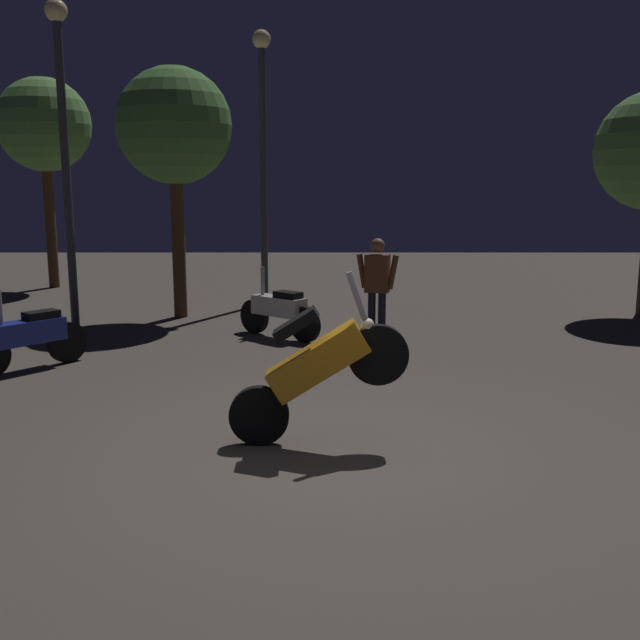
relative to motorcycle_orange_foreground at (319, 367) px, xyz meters
The scene contains 9 objects.
ground_plane 0.81m from the motorcycle_orange_foreground, 38.17° to the right, with size 40.00×40.00×0.00m, color #4C443D.
motorcycle_orange_foreground is the anchor object (origin of this frame).
motorcycle_blue_parked_left 4.71m from the motorcycle_orange_foreground, 143.58° to the left, with size 1.13×1.35×1.11m.
motorcycle_white_parked_right 4.89m from the motorcycle_orange_foreground, 97.38° to the left, with size 1.34×1.14×1.11m.
person_rider_beside 4.63m from the motorcycle_orange_foreground, 78.79° to the left, with size 0.66×0.33×1.60m.
streetlamp_near 7.58m from the motorcycle_orange_foreground, 126.02° to the left, with size 0.36×0.36×5.31m.
streetlamp_far 8.68m from the motorcycle_orange_foreground, 97.68° to the left, with size 0.36×0.36×5.34m.
tree_left_bg 12.75m from the motorcycle_orange_foreground, 120.66° to the left, with size 2.13×2.13×4.83m.
tree_right_bg 7.65m from the motorcycle_orange_foreground, 110.82° to the left, with size 2.05×2.05×4.45m.
Camera 1 is at (-0.23, -6.24, 2.38)m, focal length 40.58 mm.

